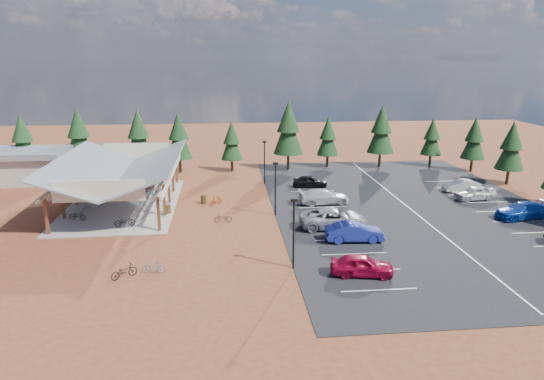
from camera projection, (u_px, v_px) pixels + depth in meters
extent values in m
plane|color=brown|center=(223.00, 224.00, 43.61)|extent=(140.00, 140.00, 0.00)
cube|color=black|center=(409.00, 208.00, 48.26)|extent=(27.00, 44.00, 0.04)
cube|color=gray|center=(124.00, 204.00, 49.35)|extent=(10.60, 18.60, 0.10)
cube|color=#573019|center=(47.00, 217.00, 40.44)|extent=(0.25, 0.25, 3.00)
cube|color=#573019|center=(62.00, 203.00, 44.47)|extent=(0.25, 0.25, 3.00)
cube|color=#573019|center=(76.00, 191.00, 48.50)|extent=(0.25, 0.25, 3.00)
cube|color=#573019|center=(87.00, 180.00, 52.53)|extent=(0.25, 0.25, 3.00)
cube|color=#573019|center=(97.00, 172.00, 56.57)|extent=(0.25, 0.25, 3.00)
cube|color=#573019|center=(159.00, 214.00, 41.32)|extent=(0.25, 0.25, 3.00)
cube|color=#573019|center=(164.00, 200.00, 45.35)|extent=(0.25, 0.25, 3.00)
cube|color=#573019|center=(169.00, 188.00, 49.39)|extent=(0.25, 0.25, 3.00)
cube|color=#573019|center=(173.00, 178.00, 53.42)|extent=(0.25, 0.25, 3.00)
cube|color=#573019|center=(176.00, 170.00, 57.45)|extent=(0.25, 0.25, 3.00)
cube|color=beige|center=(70.00, 176.00, 48.07)|extent=(0.22, 18.00, 0.35)
cube|color=beige|center=(172.00, 174.00, 49.03)|extent=(0.22, 18.00, 0.35)
cube|color=slate|center=(91.00, 167.00, 48.03)|extent=(5.85, 19.40, 2.13)
cube|color=slate|center=(150.00, 166.00, 48.59)|extent=(5.85, 19.40, 2.13)
cube|color=beige|center=(99.00, 191.00, 39.70)|extent=(7.50, 0.15, 1.80)
cube|color=beige|center=(136.00, 151.00, 56.98)|extent=(7.50, 0.15, 1.80)
cube|color=#ADA593|center=(21.00, 169.00, 58.16)|extent=(10.00, 6.00, 3.20)
cube|color=slate|center=(19.00, 153.00, 57.64)|extent=(11.00, 7.00, 0.70)
cylinder|color=black|center=(294.00, 235.00, 33.83)|extent=(0.14, 0.14, 5.00)
cube|color=black|center=(294.00, 200.00, 33.16)|extent=(0.50, 0.25, 0.18)
cylinder|color=black|center=(275.00, 190.00, 45.35)|extent=(0.14, 0.14, 5.00)
cube|color=black|center=(275.00, 163.00, 44.68)|extent=(0.50, 0.25, 0.18)
cylinder|color=black|center=(265.00, 163.00, 56.87)|extent=(0.14, 0.14, 5.00)
cube|color=black|center=(264.00, 142.00, 56.19)|extent=(0.50, 0.25, 0.18)
cylinder|color=#3F2F16|center=(168.00, 210.00, 46.25)|extent=(0.60, 0.60, 0.90)
cylinder|color=#3F2F16|center=(204.00, 199.00, 49.62)|extent=(0.60, 0.60, 0.90)
cylinder|color=#382314|center=(27.00, 168.00, 61.38)|extent=(0.36, 0.36, 1.90)
cone|color=black|center=(23.00, 143.00, 60.53)|extent=(3.35, 3.35, 4.56)
cone|color=black|center=(21.00, 128.00, 60.03)|extent=(2.59, 2.59, 3.42)
cylinder|color=#382314|center=(82.00, 165.00, 62.55)|extent=(0.36, 0.36, 2.05)
cone|color=black|center=(79.00, 139.00, 61.63)|extent=(3.60, 3.60, 4.92)
cone|color=black|center=(77.00, 123.00, 61.09)|extent=(2.79, 2.79, 3.69)
cylinder|color=#382314|center=(141.00, 165.00, 62.70)|extent=(0.36, 0.36, 2.02)
cone|color=black|center=(139.00, 139.00, 61.79)|extent=(3.55, 3.55, 4.84)
cone|color=black|center=(138.00, 123.00, 61.26)|extent=(2.74, 2.74, 3.63)
cylinder|color=#382314|center=(180.00, 165.00, 63.01)|extent=(0.36, 0.36, 1.91)
cone|color=black|center=(179.00, 141.00, 62.15)|extent=(3.36, 3.36, 4.58)
cone|color=black|center=(178.00, 126.00, 61.65)|extent=(2.59, 2.59, 3.43)
cylinder|color=#382314|center=(232.00, 165.00, 63.77)|extent=(0.36, 0.36, 1.61)
cone|color=black|center=(232.00, 145.00, 63.05)|extent=(2.83, 2.83, 3.86)
cone|color=black|center=(231.00, 132.00, 62.63)|extent=(2.19, 2.19, 2.90)
cylinder|color=#382314|center=(288.00, 162.00, 64.51)|extent=(0.36, 0.36, 2.23)
cone|color=black|center=(288.00, 133.00, 63.51)|extent=(3.92, 3.92, 5.35)
cone|color=black|center=(289.00, 116.00, 62.92)|extent=(3.03, 3.03, 4.01)
cylinder|color=#382314|center=(327.00, 161.00, 66.26)|extent=(0.36, 0.36, 1.68)
cone|color=black|center=(328.00, 140.00, 65.51)|extent=(2.97, 2.97, 4.04)
cone|color=black|center=(328.00, 128.00, 65.06)|extent=(2.29, 2.29, 3.03)
cylinder|color=#382314|center=(380.00, 160.00, 66.15)|extent=(0.36, 0.36, 2.06)
cone|color=black|center=(381.00, 134.00, 65.23)|extent=(3.62, 3.62, 4.94)
cone|color=black|center=(382.00, 119.00, 64.69)|extent=(2.80, 2.80, 3.71)
cylinder|color=#382314|center=(430.00, 160.00, 66.87)|extent=(0.36, 0.36, 1.62)
cone|color=black|center=(432.00, 140.00, 66.14)|extent=(2.85, 2.85, 3.89)
cone|color=black|center=(433.00, 129.00, 65.72)|extent=(2.20, 2.20, 2.92)
cylinder|color=#382314|center=(507.00, 177.00, 57.15)|extent=(0.36, 0.36, 1.83)
cone|color=black|center=(511.00, 151.00, 56.32)|extent=(3.23, 3.23, 4.40)
cone|color=black|center=(513.00, 135.00, 55.84)|extent=(2.49, 2.49, 3.30)
cylinder|color=#382314|center=(471.00, 165.00, 63.64)|extent=(0.36, 0.36, 1.75)
cone|color=black|center=(474.00, 142.00, 62.86)|extent=(3.08, 3.08, 4.19)
cone|color=black|center=(475.00, 129.00, 62.40)|extent=(2.38, 2.38, 3.15)
imported|color=black|center=(78.00, 216.00, 44.24)|extent=(1.74, 1.06, 0.86)
imported|color=gray|center=(90.00, 205.00, 47.07)|extent=(1.85, 1.02, 1.07)
imported|color=navy|center=(107.00, 192.00, 51.96)|extent=(1.74, 1.02, 0.86)
imported|color=maroon|center=(114.00, 188.00, 53.11)|extent=(1.82, 0.93, 1.05)
imported|color=black|center=(125.00, 221.00, 42.63)|extent=(1.82, 0.94, 0.91)
imported|color=gray|center=(143.00, 207.00, 46.71)|extent=(1.57, 0.82, 0.91)
imported|color=#1D4C91|center=(148.00, 191.00, 52.55)|extent=(1.70, 1.07, 0.84)
imported|color=#961B09|center=(151.00, 187.00, 53.80)|extent=(1.62, 0.47, 0.97)
imported|color=black|center=(124.00, 271.00, 32.79)|extent=(1.92, 1.61, 0.99)
imported|color=gray|center=(154.00, 267.00, 33.53)|extent=(1.66, 0.65, 0.97)
imported|color=maroon|center=(216.00, 200.00, 49.12)|extent=(1.49, 1.41, 0.96)
imported|color=black|center=(223.00, 218.00, 43.94)|extent=(1.58, 0.57, 0.83)
imported|color=maroon|center=(362.00, 265.00, 33.07)|extent=(4.53, 2.48, 1.46)
imported|color=navy|center=(354.00, 232.00, 39.26)|extent=(4.77, 1.86, 1.55)
imported|color=gray|center=(334.00, 218.00, 42.41)|extent=(6.06, 2.82, 1.68)
imported|color=#BCBCBC|center=(324.00, 197.00, 49.37)|extent=(5.31, 2.42, 1.51)
imported|color=black|center=(310.00, 181.00, 55.77)|extent=(4.16, 2.24, 1.35)
imported|color=#0E369A|center=(522.00, 211.00, 44.84)|extent=(5.44, 2.84, 1.51)
imported|color=#B5B8BD|center=(475.00, 193.00, 50.73)|extent=(4.57, 2.38, 1.49)
imported|color=#BEBEBE|center=(461.00, 186.00, 53.89)|extent=(4.06, 1.42, 1.34)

